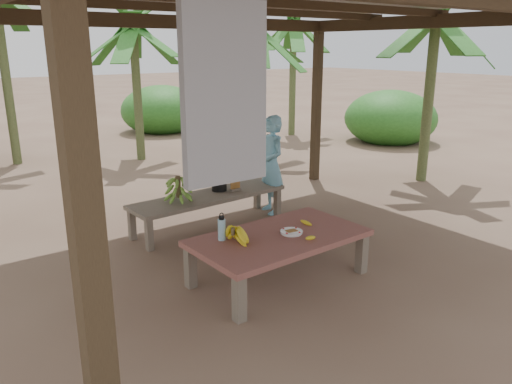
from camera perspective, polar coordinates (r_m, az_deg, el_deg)
ground at (r=5.96m, az=1.80°, el=-7.14°), size 80.00×80.00×0.00m
pavilion at (r=5.46m, az=2.05°, el=20.58°), size 6.60×5.60×2.95m
work_table at (r=5.19m, az=2.66°, el=-5.60°), size 1.83×1.05×0.50m
bench at (r=6.75m, az=-5.37°, el=-0.80°), size 2.23×0.72×0.45m
ripe_banana_bunch at (r=4.91m, az=-2.64°, el=-4.94°), size 0.33×0.29×0.18m
plate at (r=5.20m, az=4.07°, el=-4.59°), size 0.23×0.23×0.04m
loose_banana_front at (r=5.06m, az=6.25°, el=-5.23°), size 0.15×0.06×0.04m
loose_banana_side at (r=5.47m, az=5.75°, el=-3.52°), size 0.08×0.16×0.04m
water_flask at (r=5.01m, az=-3.94°, el=-4.19°), size 0.08×0.08×0.29m
green_banana_stalk at (r=6.44m, az=-8.87°, el=0.41°), size 0.33×0.33×0.36m
cooking_pot at (r=6.91m, az=-4.24°, el=0.88°), size 0.21×0.21×0.18m
skewer_rack at (r=6.89m, az=-2.39°, el=1.13°), size 0.18×0.09×0.24m
woman at (r=7.24m, az=1.76°, el=3.11°), size 0.45×0.59×1.44m
banana_plant_ne at (r=10.92m, az=0.20°, el=16.60°), size 1.80×1.80×2.91m
banana_plant_n at (r=10.98m, az=-13.82°, el=16.74°), size 1.80×1.80×3.03m
banana_plant_e at (r=9.41m, az=19.81°, el=17.13°), size 1.80×1.80×3.15m
banana_plant_far at (r=13.91m, az=4.31°, el=17.83°), size 1.80×1.80×3.25m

